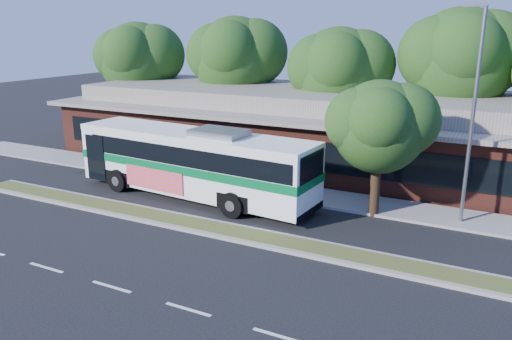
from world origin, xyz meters
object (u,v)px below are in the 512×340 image
object	(u,v)px
sedan	(146,151)
sidewalk_tree	(387,125)
lamp_post	(473,111)
transit_bus	(194,158)

from	to	relation	value
sedan	sidewalk_tree	bearing A→B (deg)	-98.79
lamp_post	sidewalk_tree	bearing A→B (deg)	-169.56
lamp_post	sedan	xyz separation A→B (m)	(-18.79, 2.31, -4.24)
lamp_post	sidewalk_tree	distance (m)	3.41
lamp_post	transit_bus	size ratio (longest dim) A/B	0.70
sedan	sidewalk_tree	size ratio (longest dim) A/B	0.75
lamp_post	sedan	world-z (taller)	lamp_post
lamp_post	sedan	distance (m)	19.41
lamp_post	sidewalk_tree	size ratio (longest dim) A/B	1.49
transit_bus	lamp_post	bearing A→B (deg)	15.02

